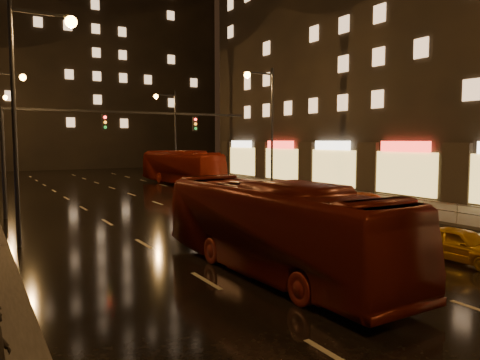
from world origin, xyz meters
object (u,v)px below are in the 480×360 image
object	(u,v)px
bus_curb	(182,167)
taxi_near	(461,245)
taxi_far	(368,206)
bus_red	(274,228)

from	to	relation	value
bus_curb	taxi_near	world-z (taller)	bus_curb
taxi_near	taxi_far	distance (m)	9.41
bus_curb	taxi_far	distance (m)	24.37
bus_red	taxi_near	distance (m)	7.11
taxi_far	bus_red	bearing A→B (deg)	-155.60
bus_red	taxi_far	distance (m)	12.49
taxi_far	bus_curb	bearing A→B (deg)	85.83
taxi_near	bus_curb	bearing A→B (deg)	83.43
taxi_near	taxi_far	xyz separation A→B (m)	(4.00, 8.51, 0.08)
taxi_near	taxi_far	size ratio (longest dim) A/B	0.75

